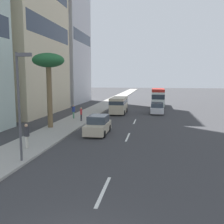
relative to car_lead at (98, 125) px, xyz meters
name	(u,v)px	position (x,y,z in m)	size (l,w,h in m)	color
ground_plane	(139,113)	(14.65, -2.85, -0.81)	(198.00, 198.00, 0.00)	#38383A
sidewalk_right	(92,112)	(14.65, 4.23, -0.73)	(162.00, 3.63, 0.15)	#9E9B93
lane_stripe_near	(103,191)	(-11.62, -2.85, -0.80)	(3.20, 0.16, 0.01)	silver
lane_stripe_mid	(128,137)	(-0.83, -2.85, -0.80)	(3.20, 0.16, 0.01)	silver
lane_stripe_far	(135,122)	(7.23, -2.85, -0.80)	(3.20, 0.16, 0.01)	silver
car_lead	(98,125)	(0.00, 0.00, 0.00)	(4.20, 1.87, 1.72)	beige
minibus_second	(158,97)	(24.21, -5.76, 0.95)	(6.86, 2.35, 3.20)	silver
van_third	(119,104)	(13.72, -0.02, 0.55)	(5.39, 2.16, 2.36)	beige
car_fourth	(157,108)	(14.81, -5.52, -0.05)	(4.67, 1.92, 1.58)	silver
pedestrian_near_lamp	(74,111)	(7.52, 4.81, 0.27)	(0.38, 0.34, 1.68)	#4C8C66
pedestrian_mid_block	(81,114)	(5.78, 3.31, 0.22)	(0.38, 0.32, 1.60)	#333338
pedestrian_by_tree	(27,135)	(-6.02, 3.86, 0.33)	(0.30, 0.36, 1.77)	beige
palm_tree	(48,64)	(1.58, 5.33, 5.68)	(3.12, 3.12, 7.44)	brown
street_lamp	(20,95)	(-8.65, 2.71, 3.36)	(0.24, 0.97, 6.46)	#4C4C51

